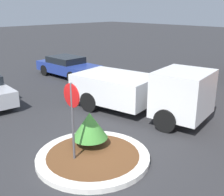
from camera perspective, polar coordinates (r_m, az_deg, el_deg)
name	(u,v)px	position (r m, az deg, el deg)	size (l,w,h in m)	color
ground_plane	(93,159)	(8.76, -3.86, -12.30)	(120.00, 120.00, 0.00)	#2D2D30
traffic_island	(93,157)	(8.72, -3.87, -11.84)	(3.44, 3.44, 0.16)	silver
stop_sign	(72,109)	(7.90, -8.10, -2.27)	(0.69, 0.07, 2.47)	#4C4C51
island_shrub	(90,125)	(8.91, -4.53, -5.55)	(1.13, 1.13, 1.13)	brown
utility_truck	(142,90)	(11.93, 6.11, 1.59)	(6.19, 3.25, 2.12)	white
parked_sedan_blue	(68,66)	(18.82, -9.00, 6.40)	(4.69, 2.08, 1.32)	navy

